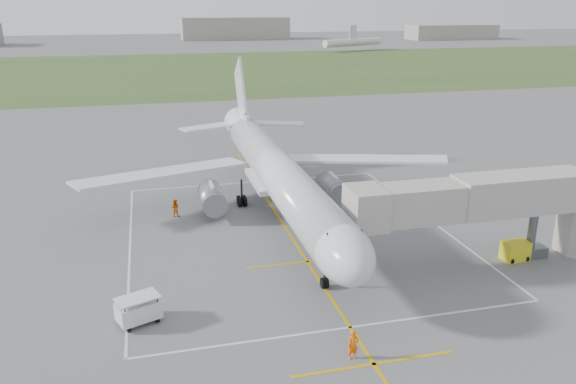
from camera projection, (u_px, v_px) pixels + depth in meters
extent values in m
plane|color=#555557|center=(279.00, 218.00, 54.58)|extent=(700.00, 700.00, 0.00)
cube|color=#315424|center=(183.00, 70.00, 174.01)|extent=(700.00, 120.00, 0.02)
cube|color=#C6980B|center=(292.00, 238.00, 49.99)|extent=(0.25, 60.00, 0.01)
cube|color=#C6980B|center=(374.00, 364.00, 32.53)|extent=(10.00, 0.25, 0.01)
cube|color=#C6980B|center=(308.00, 262.00, 45.39)|extent=(10.00, 0.25, 0.01)
cube|color=silver|center=(256.00, 182.00, 65.61)|extent=(28.00, 0.20, 0.01)
cube|color=silver|center=(350.00, 327.00, 36.21)|extent=(28.00, 0.20, 0.01)
cube|color=silver|center=(130.00, 249.00, 47.67)|extent=(0.20, 32.00, 0.01)
cube|color=silver|center=(430.00, 220.00, 54.14)|extent=(0.20, 32.00, 0.01)
cylinder|color=silver|center=(279.00, 174.00, 53.14)|extent=(3.80, 36.00, 3.80)
ellipsoid|color=silver|center=(342.00, 251.00, 36.61)|extent=(3.80, 7.22, 3.80)
cube|color=black|center=(347.00, 242.00, 35.44)|extent=(2.40, 1.60, 0.99)
cone|color=silver|center=(242.00, 126.00, 71.85)|extent=(3.80, 6.00, 3.80)
cube|color=silver|center=(360.00, 159.00, 61.35)|extent=(17.93, 11.24, 1.23)
cube|color=silver|center=(164.00, 173.00, 56.50)|extent=(17.93, 11.24, 1.23)
cube|color=silver|center=(272.00, 180.00, 56.39)|extent=(4.20, 8.00, 0.50)
cube|color=silver|center=(241.00, 91.00, 71.11)|extent=(0.30, 7.89, 8.65)
cube|color=silver|center=(244.00, 118.00, 70.05)|extent=(0.35, 5.00, 1.20)
cube|color=silver|center=(275.00, 123.00, 72.48)|extent=(7.85, 5.03, 0.20)
cube|color=silver|center=(210.00, 127.00, 70.54)|extent=(7.85, 5.03, 0.20)
cylinder|color=slate|center=(332.00, 187.00, 57.70)|extent=(2.30, 4.20, 2.30)
cube|color=silver|center=(333.00, 180.00, 57.17)|extent=(0.25, 2.40, 1.20)
cylinder|color=slate|center=(212.00, 197.00, 54.84)|extent=(2.30, 4.20, 2.30)
cube|color=silver|center=(212.00, 190.00, 54.31)|extent=(0.25, 2.40, 1.20)
cylinder|color=black|center=(325.00, 272.00, 40.85)|extent=(0.18, 0.18, 2.60)
cylinder|color=black|center=(323.00, 283.00, 41.11)|extent=(0.28, 0.80, 0.80)
cylinder|color=black|center=(326.00, 283.00, 41.16)|extent=(0.28, 0.80, 0.80)
cylinder|color=black|center=(296.00, 188.00, 58.94)|extent=(0.22, 0.22, 2.80)
cylinder|color=black|center=(294.00, 198.00, 58.85)|extent=(0.32, 0.96, 0.96)
cylinder|color=black|center=(300.00, 197.00, 58.98)|extent=(0.32, 0.96, 0.96)
cylinder|color=black|center=(293.00, 195.00, 59.49)|extent=(0.32, 0.96, 0.96)
cylinder|color=black|center=(298.00, 195.00, 59.62)|extent=(0.32, 0.96, 0.96)
cylinder|color=black|center=(242.00, 192.00, 57.60)|extent=(0.22, 0.22, 2.80)
cylinder|color=black|center=(240.00, 202.00, 57.51)|extent=(0.32, 0.96, 0.96)
cylinder|color=black|center=(245.00, 202.00, 57.64)|extent=(0.32, 0.96, 0.96)
cylinder|color=black|center=(239.00, 200.00, 58.15)|extent=(0.32, 0.96, 0.96)
cylinder|color=black|center=(244.00, 199.00, 58.28)|extent=(0.32, 0.96, 0.96)
cube|color=#9F9B90|center=(420.00, 203.00, 42.18)|extent=(11.09, 2.90, 2.80)
cube|color=#9F9B90|center=(521.00, 193.00, 44.16)|extent=(11.09, 3.10, 3.00)
cube|color=#9F9B90|center=(366.00, 208.00, 41.17)|extent=(2.60, 3.40, 3.00)
cylinder|color=#5A5D62|center=(532.00, 233.00, 45.67)|extent=(0.70, 0.70, 4.20)
cube|color=#5A5D62|center=(529.00, 251.00, 46.20)|extent=(2.60, 1.40, 0.90)
cylinder|color=black|center=(518.00, 254.00, 46.00)|extent=(0.70, 0.30, 0.70)
cylinder|color=black|center=(539.00, 251.00, 46.46)|extent=(0.70, 0.30, 0.70)
cube|color=yellow|center=(515.00, 251.00, 45.55)|extent=(2.16, 1.47, 1.57)
cylinder|color=black|center=(511.00, 261.00, 45.00)|extent=(0.23, 0.47, 0.46)
cylinder|color=black|center=(527.00, 259.00, 45.41)|extent=(0.23, 0.47, 0.46)
cube|color=silver|center=(139.00, 310.00, 36.44)|extent=(3.11, 2.49, 1.19)
cube|color=silver|center=(137.00, 298.00, 36.14)|extent=(3.11, 2.49, 0.09)
cylinder|color=black|center=(126.00, 317.00, 35.28)|extent=(0.09, 0.09, 1.40)
cylinder|color=black|center=(158.00, 307.00, 36.46)|extent=(0.09, 0.09, 1.40)
cylinder|color=black|center=(119.00, 308.00, 36.28)|extent=(0.09, 0.09, 1.40)
cylinder|color=black|center=(150.00, 299.00, 37.46)|extent=(0.09, 0.09, 1.40)
cylinder|color=black|center=(128.00, 329.00, 35.67)|extent=(0.34, 0.47, 0.43)
cylinder|color=black|center=(157.00, 319.00, 36.74)|extent=(0.34, 0.47, 0.43)
cylinder|color=black|center=(122.00, 321.00, 36.59)|extent=(0.34, 0.47, 0.43)
cylinder|color=black|center=(150.00, 311.00, 37.66)|extent=(0.34, 0.47, 0.43)
imported|color=#FB6107|center=(353.00, 345.00, 32.77)|extent=(0.70, 0.49, 1.84)
imported|color=#FB6707|center=(175.00, 208.00, 54.78)|extent=(1.00, 0.87, 1.73)
cube|color=gray|center=(235.00, 28.00, 319.13)|extent=(60.00, 20.00, 12.00)
cube|color=gray|center=(451.00, 32.00, 319.93)|extent=(50.00, 18.00, 8.00)
cylinder|color=silver|center=(353.00, 42.00, 243.03)|extent=(30.55, 15.89, 3.20)
cube|color=silver|center=(353.00, 32.00, 241.58)|extent=(3.78, 1.89, 5.50)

